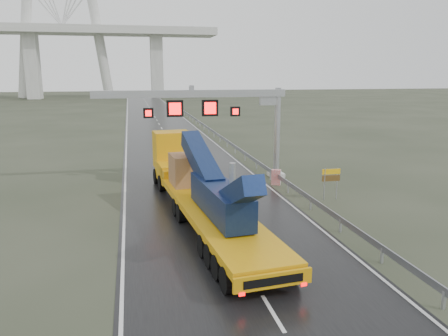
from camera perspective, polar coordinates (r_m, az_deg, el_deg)
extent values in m
plane|color=#2E3525|center=(18.04, 4.32, -15.25)|extent=(400.00, 400.00, 0.00)
cube|color=black|center=(56.13, -7.25, 3.68)|extent=(11.00, 200.00, 0.02)
cube|color=#B9B9B4|center=(36.19, 6.80, -0.86)|extent=(1.20, 1.20, 0.30)
cylinder|color=#97999F|center=(35.57, 6.94, 4.56)|extent=(0.48, 0.48, 7.20)
cube|color=#97999F|center=(33.67, -4.25, 9.66)|extent=(14.80, 0.55, 0.55)
cube|color=#97999F|center=(35.06, 5.81, 8.91)|extent=(1.40, 0.35, 0.90)
cube|color=#97999F|center=(33.66, -4.26, 10.42)|extent=(0.35, 0.35, 0.35)
cube|color=black|center=(33.54, -6.43, 7.72)|extent=(1.25, 0.25, 1.25)
cube|color=#FF0C0C|center=(33.40, -6.40, 7.70)|extent=(0.90, 0.02, 0.90)
cube|color=black|center=(33.91, -1.84, 7.84)|extent=(1.25, 0.25, 1.25)
cube|color=#FF0C0C|center=(33.78, -1.80, 7.82)|extent=(0.90, 0.02, 0.90)
cube|color=black|center=(33.42, -9.85, 7.09)|extent=(0.75, 0.25, 0.75)
cube|color=#FF0C0C|center=(33.29, -9.84, 7.06)|extent=(0.54, 0.02, 0.54)
cube|color=black|center=(34.35, 1.47, 7.40)|extent=(0.75, 0.25, 0.75)
cube|color=#FF0C0C|center=(34.21, 1.53, 7.38)|extent=(0.54, 0.02, 0.54)
cube|color=#B9B9B4|center=(158.28, -23.72, 12.08)|extent=(4.00, 6.00, 21.00)
cube|color=#B9B9B4|center=(155.63, -8.78, 12.96)|extent=(4.00, 6.00, 21.00)
cube|color=orange|center=(23.19, -1.28, -5.81)|extent=(4.41, 15.24, 0.38)
cube|color=orange|center=(16.58, 6.42, -14.38)|extent=(3.11, 0.42, 0.59)
cube|color=black|center=(16.52, 6.53, -14.49)|extent=(2.35, 0.24, 0.32)
cube|color=#FF0505|center=(16.25, 2.36, -16.17)|extent=(0.24, 0.07, 0.13)
cube|color=#FF0505|center=(17.16, 10.40, -14.75)|extent=(0.24, 0.07, 0.13)
cube|color=orange|center=(30.51, -5.47, -0.59)|extent=(2.90, 1.55, 0.54)
cube|color=orange|center=(32.21, -6.10, -0.41)|extent=(3.08, 3.47, 1.29)
cube|color=orange|center=(33.82, -6.81, 2.41)|extent=(2.87, 2.39, 2.79)
cube|color=black|center=(34.83, -7.16, 3.23)|extent=(2.46, 0.29, 1.29)
cube|color=#0F1E49|center=(21.90, -0.50, -4.11)|extent=(2.11, 6.55, 1.50)
cube|color=#0F1E49|center=(25.11, -3.02, 1.03)|extent=(1.63, 5.99, 2.74)
cube|color=#0F1E49|center=(19.19, 1.85, -3.50)|extent=(1.36, 4.33, 2.59)
cylinder|color=#97999F|center=(21.84, 1.11, -1.54)|extent=(0.35, 0.35, 1.72)
cube|color=#A87A4C|center=(28.10, -4.48, -0.18)|extent=(2.57, 2.57, 1.93)
cylinder|color=black|center=(19.12, 2.88, -11.79)|extent=(3.20, 1.36, 1.07)
cylinder|color=black|center=(25.83, -2.95, -5.29)|extent=(3.20, 1.36, 1.07)
cylinder|color=black|center=(34.01, -6.66, -0.94)|extent=(3.00, 1.45, 1.18)
cylinder|color=#97999F|center=(29.83, 12.98, -2.10)|extent=(0.07, 0.07, 2.16)
cylinder|color=#97999F|center=(30.21, 14.52, -2.00)|extent=(0.07, 0.07, 2.16)
cube|color=#FCB60D|center=(29.82, 13.84, -0.46)|extent=(1.26, 0.09, 0.36)
cube|color=brown|center=(29.92, 13.79, -1.30)|extent=(1.26, 0.09, 0.40)
cube|color=red|center=(33.37, 6.82, -1.21)|extent=(0.79, 0.63, 1.18)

